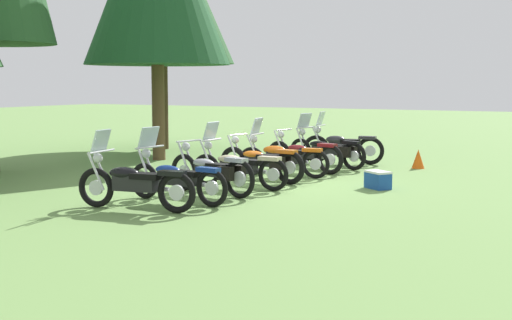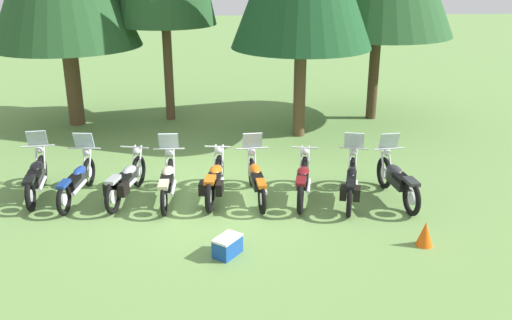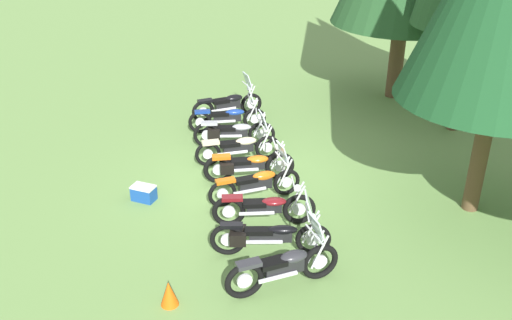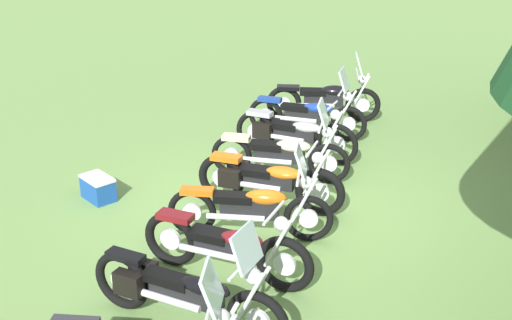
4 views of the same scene
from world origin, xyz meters
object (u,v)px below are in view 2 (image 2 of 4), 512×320
(motorcycle_4, at_px, (215,180))
(motorcycle_5, at_px, (256,178))
(motorcycle_1, at_px, (77,179))
(motorcycle_8, at_px, (397,180))
(motorcycle_0, at_px, (36,176))
(motorcycle_7, at_px, (351,182))
(motorcycle_2, at_px, (126,180))
(motorcycle_6, at_px, (303,180))
(motorcycle_3, at_px, (168,180))
(picnic_cooler, at_px, (227,246))
(traffic_cone, at_px, (425,234))

(motorcycle_4, bearing_deg, motorcycle_5, -83.19)
(motorcycle_1, relative_size, motorcycle_8, 1.02)
(motorcycle_0, relative_size, motorcycle_7, 0.96)
(motorcycle_2, relative_size, motorcycle_6, 1.00)
(motorcycle_3, bearing_deg, motorcycle_1, 86.02)
(motorcycle_0, height_order, motorcycle_3, motorcycle_0)
(motorcycle_1, relative_size, motorcycle_4, 1.01)
(motorcycle_1, bearing_deg, motorcycle_2, -90.41)
(motorcycle_2, relative_size, motorcycle_7, 0.94)
(motorcycle_0, height_order, motorcycle_5, motorcycle_0)
(motorcycle_3, distance_m, picnic_cooler, 2.87)
(motorcycle_2, bearing_deg, traffic_cone, -99.66)
(motorcycle_3, bearing_deg, motorcycle_4, -91.73)
(motorcycle_3, height_order, motorcycle_7, motorcycle_7)
(motorcycle_4, xyz_separation_m, motorcycle_8, (3.99, -0.29, 0.04))
(motorcycle_2, height_order, motorcycle_6, motorcycle_2)
(motorcycle_4, xyz_separation_m, picnic_cooler, (0.26, -2.51, -0.26))
(motorcycle_4, bearing_deg, motorcycle_2, 95.50)
(motorcycle_1, height_order, motorcycle_5, motorcycle_1)
(motorcycle_2, xyz_separation_m, motorcycle_5, (2.87, -0.07, 0.01))
(motorcycle_7, height_order, picnic_cooler, motorcycle_7)
(traffic_cone, bearing_deg, motorcycle_6, 131.37)
(motorcycle_4, bearing_deg, motorcycle_3, 95.33)
(motorcycle_2, relative_size, picnic_cooler, 3.50)
(motorcycle_3, height_order, motorcycle_6, motorcycle_3)
(motorcycle_5, distance_m, motorcycle_8, 3.08)
(motorcycle_5, bearing_deg, motorcycle_7, -103.35)
(motorcycle_2, bearing_deg, motorcycle_1, 96.27)
(motorcycle_1, bearing_deg, motorcycle_0, 84.50)
(motorcycle_0, bearing_deg, motorcycle_3, -104.41)
(motorcycle_3, bearing_deg, motorcycle_2, 88.64)
(motorcycle_6, bearing_deg, motorcycle_3, 98.30)
(motorcycle_2, xyz_separation_m, motorcycle_6, (3.89, -0.16, -0.02))
(picnic_cooler, bearing_deg, motorcycle_0, 145.66)
(motorcycle_0, xyz_separation_m, motorcycle_2, (2.02, -0.31, -0.02))
(motorcycle_1, distance_m, motorcycle_5, 3.95)
(motorcycle_2, distance_m, motorcycle_8, 5.95)
(motorcycle_0, relative_size, motorcycle_8, 1.01)
(motorcycle_0, relative_size, motorcycle_5, 1.01)
(motorcycle_2, bearing_deg, motorcycle_7, -81.47)
(motorcycle_1, distance_m, picnic_cooler, 4.25)
(motorcycle_0, height_order, motorcycle_6, motorcycle_0)
(motorcycle_5, xyz_separation_m, traffic_cone, (3.01, -2.35, -0.22))
(motorcycle_0, bearing_deg, motorcycle_6, -102.43)
(motorcycle_8, distance_m, traffic_cone, 2.08)
(picnic_cooler, bearing_deg, motorcycle_5, 75.21)
(motorcycle_5, distance_m, traffic_cone, 3.82)
(motorcycle_7, relative_size, picnic_cooler, 3.72)
(motorcycle_6, height_order, picnic_cooler, motorcycle_6)
(motorcycle_0, relative_size, traffic_cone, 4.65)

